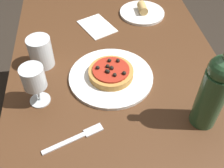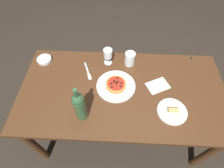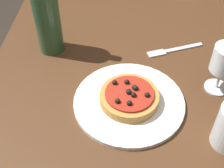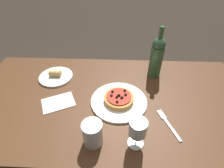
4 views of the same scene
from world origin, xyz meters
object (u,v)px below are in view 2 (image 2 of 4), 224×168
object	(u,v)px
pizza	(116,84)
wine_glass	(108,54)
dinner_plate	(116,86)
dining_table	(122,96)
side_plate	(172,111)
side_bowl	(44,60)
wine_bottle	(80,106)
fork	(88,72)
water_cup	(130,59)
bottle_cap	(191,58)

from	to	relation	value
pizza	wine_glass	xyz separation A→B (m)	(-0.08, 0.25, 0.08)
wine_glass	dinner_plate	bearing A→B (deg)	-72.99
dining_table	pizza	size ratio (longest dim) A/B	9.94
side_plate	side_bowl	bearing A→B (deg)	156.72
wine_bottle	side_bowl	bearing A→B (deg)	129.06
dining_table	fork	distance (m)	0.34
side_bowl	fork	world-z (taller)	side_bowl
dining_table	side_plate	xyz separation A→B (m)	(0.35, -0.17, 0.10)
water_cup	fork	world-z (taller)	water_cup
fork	side_plate	world-z (taller)	side_plate
pizza	wine_bottle	world-z (taller)	wine_bottle
pizza	dinner_plate	bearing A→B (deg)	-95.64
wine_bottle	side_bowl	world-z (taller)	wine_bottle
dining_table	wine_glass	size ratio (longest dim) A/B	10.80
fork	side_plate	distance (m)	0.71
wine_bottle	fork	world-z (taller)	wine_bottle
dinner_plate	wine_glass	distance (m)	0.27
side_plate	bottle_cap	bearing A→B (deg)	65.05
wine_bottle	side_plate	size ratio (longest dim) A/B	1.53
side_bowl	fork	size ratio (longest dim) A/B	0.66
dinner_plate	wine_glass	bearing A→B (deg)	107.01
side_plate	wine_bottle	bearing A→B (deg)	-174.78
dinner_plate	bottle_cap	distance (m)	0.73
dining_table	dinner_plate	world-z (taller)	dinner_plate
wine_glass	water_cup	xyz separation A→B (m)	(0.18, -0.00, -0.04)
dinner_plate	bottle_cap	bearing A→B (deg)	27.08
dinner_plate	water_cup	world-z (taller)	water_cup
dining_table	side_bowl	bearing A→B (deg)	158.19
dinner_plate	wine_bottle	world-z (taller)	wine_bottle
dining_table	pizza	bearing A→B (deg)	151.28
water_cup	side_plate	world-z (taller)	water_cup
dining_table	wine_bottle	world-z (taller)	wine_bottle
wine_bottle	water_cup	size ratio (longest dim) A/B	2.75
fork	bottle_cap	world-z (taller)	bottle_cap
dining_table	wine_glass	world-z (taller)	wine_glass
side_bowl	bottle_cap	distance (m)	1.27
pizza	wine_bottle	xyz separation A→B (m)	(-0.22, -0.26, 0.11)
pizza	water_cup	world-z (taller)	water_cup
dining_table	wine_glass	distance (m)	0.36
wine_bottle	side_plate	distance (m)	0.64
fork	bottle_cap	distance (m)	0.90
side_plate	bottle_cap	size ratio (longest dim) A/B	8.66
side_plate	dining_table	bearing A→B (deg)	153.94
fork	wine_glass	bearing A→B (deg)	104.88
water_cup	bottle_cap	distance (m)	0.55
dining_table	fork	bearing A→B (deg)	150.92
fork	water_cup	bearing A→B (deg)	87.21
pizza	wine_glass	bearing A→B (deg)	107.01
dinner_plate	side_bowl	distance (m)	0.67
dinner_plate	fork	bearing A→B (deg)	150.83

